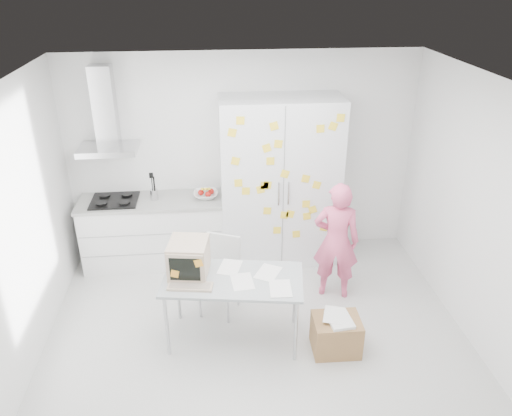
{
  "coord_description": "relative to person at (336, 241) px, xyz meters",
  "views": [
    {
      "loc": [
        -0.42,
        -4.14,
        3.63
      ],
      "look_at": [
        0.05,
        0.72,
        1.22
      ],
      "focal_mm": 35.0,
      "sensor_mm": 36.0,
      "label": 1
    }
  ],
  "objects": [
    {
      "name": "floor",
      "position": [
        -0.99,
        -0.76,
        -0.74
      ],
      "size": [
        4.5,
        4.0,
        0.02
      ],
      "primitive_type": "cube",
      "color": "silver",
      "rests_on": "ground"
    },
    {
      "name": "walls",
      "position": [
        -0.99,
        -0.04,
        0.62
      ],
      "size": [
        4.52,
        4.01,
        2.7
      ],
      "color": "white",
      "rests_on": "ground"
    },
    {
      "name": "ceiling",
      "position": [
        -0.99,
        -0.76,
        1.97
      ],
      "size": [
        4.5,
        4.0,
        0.02
      ],
      "primitive_type": "cube",
      "color": "white",
      "rests_on": "walls"
    },
    {
      "name": "counter_run",
      "position": [
        -2.19,
        0.94,
        -0.26
      ],
      "size": [
        1.84,
        0.63,
        1.28
      ],
      "color": "white",
      "rests_on": "ground"
    },
    {
      "name": "range_hood",
      "position": [
        -2.64,
        1.07,
        1.23
      ],
      "size": [
        0.7,
        0.48,
        1.01
      ],
      "color": "silver",
      "rests_on": "walls"
    },
    {
      "name": "tall_cabinet",
      "position": [
        -0.54,
        0.91,
        0.37
      ],
      "size": [
        1.5,
        0.68,
        2.2
      ],
      "color": "silver",
      "rests_on": "ground"
    },
    {
      "name": "person",
      "position": [
        0.0,
        0.0,
        0.0
      ],
      "size": [
        0.61,
        0.48,
        1.46
      ],
      "primitive_type": "imported",
      "rotation": [
        0.0,
        0.0,
        2.88
      ],
      "color": "#E95A85",
      "rests_on": "ground"
    },
    {
      "name": "desk",
      "position": [
        -1.52,
        -0.61,
        0.12
      ],
      "size": [
        1.5,
        0.91,
        1.12
      ],
      "rotation": [
        0.0,
        0.0,
        -0.15
      ],
      "color": "#A1A9AC",
      "rests_on": "ground"
    },
    {
      "name": "chair",
      "position": [
        -1.35,
        -0.15,
        -0.21
      ],
      "size": [
        0.54,
        0.54,
        0.91
      ],
      "rotation": [
        0.0,
        0.0,
        -0.4
      ],
      "color": "silver",
      "rests_on": "ground"
    },
    {
      "name": "cardboard_box",
      "position": [
        -0.2,
        -0.98,
        -0.53
      ],
      "size": [
        0.49,
        0.4,
        0.42
      ],
      "rotation": [
        0.0,
        0.0,
        -0.02
      ],
      "color": "#9B7143",
      "rests_on": "ground"
    }
  ]
}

